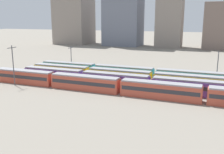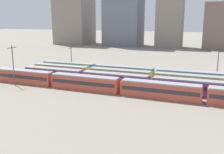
# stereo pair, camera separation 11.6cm
# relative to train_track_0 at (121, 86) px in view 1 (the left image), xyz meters

# --- Properties ---
(ground_plane) EXTENTS (600.00, 600.00, 0.00)m
(ground_plane) POSITION_rel_train_track_0_xyz_m (-24.87, 7.80, -1.90)
(ground_plane) COLOR gray
(train_track_0) EXTENTS (74.70, 3.06, 3.75)m
(train_track_0) POSITION_rel_train_track_0_xyz_m (0.00, 0.00, 0.00)
(train_track_0) COLOR #BC4C38
(train_track_0) RESTS_ON ground_plane
(train_track_1) EXTENTS (55.80, 3.06, 3.75)m
(train_track_1) POSITION_rel_train_track_0_xyz_m (-3.35, 5.20, -0.00)
(train_track_1) COLOR #6B429E
(train_track_1) RESTS_ON ground_plane
(train_track_2) EXTENTS (74.70, 3.06, 3.75)m
(train_track_2) POSITION_rel_train_track_0_xyz_m (5.41, 10.40, 0.00)
(train_track_2) COLOR yellow
(train_track_2) RESTS_ON ground_plane
(train_track_3) EXTENTS (74.70, 3.06, 3.75)m
(train_track_3) POSITION_rel_train_track_0_xyz_m (4.87, 15.60, 0.00)
(train_track_3) COLOR teal
(train_track_3) RESTS_ON ground_plane
(catenary_pole_1) EXTENTS (0.24, 3.20, 8.71)m
(catenary_pole_1) POSITION_rel_train_track_0_xyz_m (-24.25, 18.76, 2.98)
(catenary_pole_1) COLOR #4C4C51
(catenary_pole_1) RESTS_ON ground_plane
(catenary_pole_2) EXTENTS (0.24, 3.20, 10.74)m
(catenary_pole_2) POSITION_rel_train_track_0_xyz_m (-29.14, -2.85, 4.02)
(catenary_pole_2) COLOR #4C4C51
(catenary_pole_2) RESTS_ON ground_plane
(catenary_pole_3) EXTENTS (0.24, 3.20, 9.09)m
(catenary_pole_3) POSITION_rel_train_track_0_xyz_m (21.22, 18.30, 3.18)
(catenary_pole_3) COLOR #4C4C51
(catenary_pole_3) RESTS_ON ground_plane
(distant_building_0) EXTENTS (23.06, 21.88, 44.90)m
(distant_building_0) POSITION_rel_train_track_0_xyz_m (-73.35, 107.69, 20.54)
(distant_building_0) COLOR gray
(distant_building_0) RESTS_ON ground_plane
(distant_building_1) EXTENTS (23.67, 18.18, 49.95)m
(distant_building_1) POSITION_rel_train_track_0_xyz_m (-36.62, 107.69, 23.07)
(distant_building_1) COLOR slate
(distant_building_1) RESTS_ON ground_plane
(distant_building_2) EXTENTS (15.44, 14.05, 35.09)m
(distant_building_2) POSITION_rel_train_track_0_xyz_m (-6.49, 107.69, 15.64)
(distant_building_2) COLOR gray
(distant_building_2) RESTS_ON ground_plane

